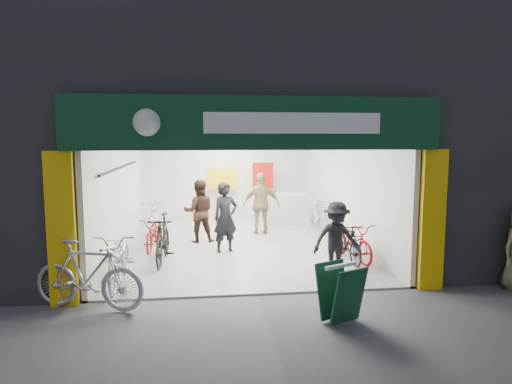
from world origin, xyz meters
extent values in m
plane|color=#56565B|center=(0.00, 0.00, 0.00)|extent=(60.00, 60.00, 0.00)
cube|color=#232326|center=(1.00, 5.00, 5.75)|extent=(16.00, 10.00, 4.50)
cube|color=#232326|center=(-5.50, 5.00, 1.75)|extent=(5.00, 10.00, 3.50)
cube|color=#232326|center=(6.00, 5.00, 1.75)|extent=(6.00, 10.00, 3.50)
cube|color=#9E9E99|center=(0.00, 4.00, 0.02)|extent=(6.00, 8.00, 0.04)
cube|color=silver|center=(0.00, 8.10, 1.60)|extent=(6.00, 0.20, 3.20)
cube|color=silver|center=(-2.95, 4.00, 1.60)|extent=(0.10, 8.00, 3.20)
cube|color=silver|center=(2.95, 4.00, 1.60)|extent=(0.10, 8.00, 3.20)
cube|color=white|center=(0.00, 4.00, 3.25)|extent=(6.00, 8.00, 0.10)
cube|color=black|center=(0.00, 0.10, 3.35)|extent=(6.00, 0.30, 0.30)
cube|color=#0D3C1C|center=(0.00, -0.12, 3.05)|extent=(6.40, 0.25, 0.90)
cube|color=white|center=(0.60, -0.26, 3.05)|extent=(3.00, 0.02, 0.35)
cube|color=yellow|center=(-3.25, -0.06, 1.30)|extent=(0.45, 0.12, 2.60)
cube|color=yellow|center=(3.25, -0.06, 1.30)|extent=(0.45, 0.12, 2.60)
cylinder|color=black|center=(-2.82, 3.40, 2.10)|extent=(0.06, 5.00, 0.06)
cube|color=silver|center=(1.80, 6.50, 0.50)|extent=(1.40, 0.60, 1.00)
cube|color=white|center=(0.00, 1.20, 3.18)|extent=(1.30, 0.35, 0.04)
cube|color=white|center=(0.00, 3.00, 3.18)|extent=(1.30, 0.35, 0.04)
cube|color=white|center=(0.00, 4.80, 3.18)|extent=(1.30, 0.35, 0.04)
cube|color=white|center=(0.00, 6.60, 3.18)|extent=(1.30, 0.35, 0.04)
imported|color=#A5A5AA|center=(-2.50, 0.93, 0.53)|extent=(0.71, 2.03, 1.06)
imported|color=black|center=(-1.80, 2.32, 0.55)|extent=(0.64, 1.87, 1.10)
imported|color=maroon|center=(-2.12, 3.59, 0.42)|extent=(0.70, 1.64, 0.84)
imported|color=silver|center=(-2.18, 4.74, 0.58)|extent=(0.66, 1.95, 1.15)
imported|color=black|center=(2.29, 1.91, 0.47)|extent=(0.59, 1.60, 0.94)
imported|color=#9B0E0E|center=(2.50, 2.07, 0.45)|extent=(0.89, 1.79, 0.90)
imported|color=#B9B8BD|center=(2.50, 5.13, 0.54)|extent=(0.70, 1.83, 1.07)
imported|color=silver|center=(-2.80, -0.30, 0.58)|extent=(2.02, 1.15, 1.17)
imported|color=black|center=(-0.36, 3.06, 0.87)|extent=(0.75, 0.64, 1.74)
imported|color=#311F16|center=(-0.99, 4.25, 0.85)|extent=(0.84, 0.67, 1.69)
imported|color=black|center=(1.77, 1.00, 0.76)|extent=(1.03, 0.64, 1.52)
imported|color=#9C895B|center=(0.78, 4.94, 0.90)|extent=(1.06, 0.44, 1.81)
cube|color=#104125|center=(1.21, -1.48, 0.46)|extent=(0.60, 0.43, 0.86)
cube|color=#104125|center=(1.05, -1.14, 0.46)|extent=(0.60, 0.43, 0.86)
cube|color=white|center=(1.13, -1.31, 0.89)|extent=(0.56, 0.30, 0.05)
camera|label=1|loc=(-0.99, -7.80, 2.82)|focal=32.00mm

